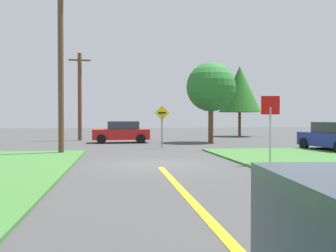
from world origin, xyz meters
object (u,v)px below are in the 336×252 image
car_on_crossroad (336,137)px  car_approaching_junction (122,132)px  oak_tree_left (211,87)px  direction_sign (162,122)px  utility_pole_far (80,96)px  pine_tree_center (240,89)px  stop_sign (270,117)px  utility_pole_mid (61,64)px

car_on_crossroad → car_approaching_junction: (-11.64, 9.01, -0.00)m
car_on_crossroad → oak_tree_left: oak_tree_left is taller
direction_sign → utility_pole_far: bearing=122.8°
car_on_crossroad → oak_tree_left: size_ratio=0.73×
oak_tree_left → pine_tree_center: 10.41m
stop_sign → utility_pole_mid: (-8.74, 5.62, 2.69)m
utility_pole_mid → pine_tree_center: size_ratio=1.22×
direction_sign → pine_tree_center: pine_tree_center is taller
stop_sign → utility_pole_far: 19.82m
car_on_crossroad → utility_pole_mid: 15.31m
utility_pole_far → car_on_crossroad: bearing=-39.9°
car_approaching_junction → pine_tree_center: pine_tree_center is taller
utility_pole_mid → direction_sign: (5.58, 2.95, -2.94)m
stop_sign → direction_sign: stop_sign is taller
utility_pole_far → oak_tree_left: (10.22, -4.07, 0.48)m
car_approaching_junction → utility_pole_mid: utility_pole_mid is taller
stop_sign → direction_sign: 9.14m
car_on_crossroad → utility_pole_far: 19.85m
car_on_crossroad → direction_sign: direction_sign is taller
direction_sign → oak_tree_left: 7.12m
direction_sign → pine_tree_center: (9.86, 13.78, 3.26)m
utility_pole_mid → direction_sign: 6.96m
car_approaching_junction → pine_tree_center: (12.26, 8.36, 4.08)m
stop_sign → pine_tree_center: (6.70, 22.36, 3.01)m
car_approaching_junction → direction_sign: bearing=112.8°
stop_sign → utility_pole_mid: 10.74m
oak_tree_left → pine_tree_center: (5.45, 8.85, 0.65)m
direction_sign → pine_tree_center: bearing=54.4°
direction_sign → pine_tree_center: size_ratio=0.36×
car_approaching_junction → utility_pole_far: bearing=-47.4°
car_approaching_junction → utility_pole_far: (-3.41, 3.58, 2.95)m
car_approaching_junction → utility_pole_far: 5.76m
utility_pole_far → pine_tree_center: bearing=17.0°
pine_tree_center → oak_tree_left: bearing=-121.6°
utility_pole_far → car_approaching_junction: bearing=-46.4°
direction_sign → utility_pole_mid: bearing=-152.1°
utility_pole_far → oak_tree_left: bearing=-21.7°
oak_tree_left → pine_tree_center: bearing=58.4°
car_on_crossroad → utility_pole_mid: bearing=81.1°
car_on_crossroad → car_approaching_junction: 14.72m
stop_sign → oak_tree_left: oak_tree_left is taller
direction_sign → oak_tree_left: oak_tree_left is taller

